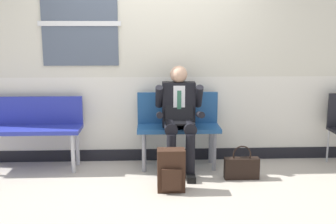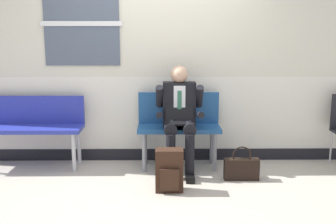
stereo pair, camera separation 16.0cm
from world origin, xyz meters
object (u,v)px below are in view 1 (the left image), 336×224
at_px(person_seated, 179,115).
at_px(backpack, 171,171).
at_px(bench_with_person, 178,123).
at_px(handbag, 242,167).
at_px(bench_empty, 26,125).

height_order(person_seated, backpack, person_seated).
relative_size(bench_with_person, handbag, 2.55).
relative_size(bench_with_person, backpack, 2.21).
bearing_deg(handbag, bench_empty, 168.88).
xyz_separation_m(backpack, handbag, (0.84, 0.33, -0.09)).
bearing_deg(backpack, handbag, 21.59).
bearing_deg(bench_with_person, handbag, -36.04).
xyz_separation_m(bench_empty, handbag, (2.60, -0.51, -0.42)).
bearing_deg(person_seated, bench_empty, 174.11).
relative_size(backpack, handbag, 1.15).
xyz_separation_m(bench_empty, person_seated, (1.89, -0.20, 0.14)).
bearing_deg(bench_with_person, bench_empty, -179.92).
distance_m(person_seated, handbag, 0.95).
xyz_separation_m(bench_with_person, backpack, (-0.13, -0.84, -0.34)).
bearing_deg(backpack, bench_with_person, 81.12).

